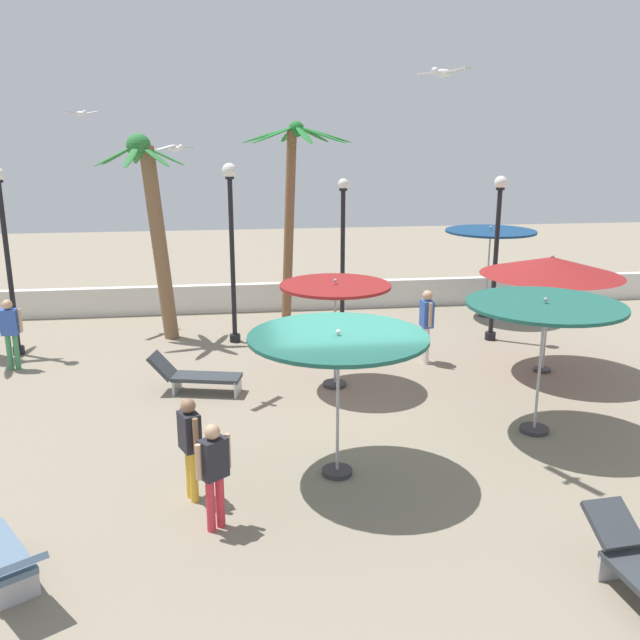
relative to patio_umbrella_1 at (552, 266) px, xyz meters
The scene contains 22 objects.
ground_plane 6.63m from the patio_umbrella_1, 146.11° to the right, with size 56.00×56.00×0.00m, color gray.
boundary_wall 8.44m from the patio_umbrella_1, 128.59° to the left, with size 25.20×0.30×0.84m, color silver.
patio_umbrella_1 is the anchor object (origin of this frame).
patio_umbrella_2 3.46m from the patio_umbrella_1, 117.38° to the right, with size 2.73×2.73×2.51m.
patio_umbrella_3 4.86m from the patio_umbrella_1, behind, with size 2.31×2.31×2.35m.
patio_umbrella_4 6.84m from the patio_umbrella_1, 142.29° to the right, with size 2.76×2.76×2.40m.
patio_umbrella_5 4.87m from the patio_umbrella_1, 84.39° to the left, with size 2.57×2.57×2.67m.
palm_tree_0 9.69m from the patio_umbrella_1, 156.49° to the left, with size 2.23×2.26×5.25m.
palm_tree_2 7.36m from the patio_umbrella_1, 136.04° to the left, with size 3.04×3.04×5.56m.
lamp_post_0 12.52m from the patio_umbrella_1, 166.62° to the left, with size 0.32×0.32×4.50m.
lamp_post_1 7.64m from the patio_umbrella_1, 154.78° to the left, with size 0.36×0.36×4.54m.
lamp_post_2 2.55m from the patio_umbrella_1, 95.89° to the left, with size 0.32×0.32×4.23m.
lamp_post_3 5.59m from the patio_umbrella_1, 135.47° to the left, with size 0.29×0.29×4.11m.
lounge_chair_1 11.89m from the patio_umbrella_1, 146.73° to the right, with size 1.46×1.87×0.83m.
lounge_chair_2 8.05m from the patio_umbrella_1, behind, with size 1.96×0.98×0.84m.
guest_0 2.99m from the patio_umbrella_1, 158.86° to the left, with size 0.26×0.56×1.75m.
guest_1 12.18m from the patio_umbrella_1, behind, with size 0.56×0.25×1.65m.
guest_2 9.26m from the patio_umbrella_1, 143.02° to the right, with size 0.46×0.41×1.55m.
guest_3 9.08m from the patio_umbrella_1, 148.69° to the right, with size 0.37×0.52×1.60m.
seagull_0 6.42m from the patio_umbrella_1, 136.09° to the right, with size 0.55×1.04×0.14m.
seagull_1 8.35m from the patio_umbrella_1, behind, with size 0.70×0.78×0.14m.
seagull_2 12.40m from the patio_umbrella_1, 153.43° to the left, with size 0.89×1.07×0.14m.
Camera 1 is at (-1.89, -10.56, 5.28)m, focal length 38.63 mm.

